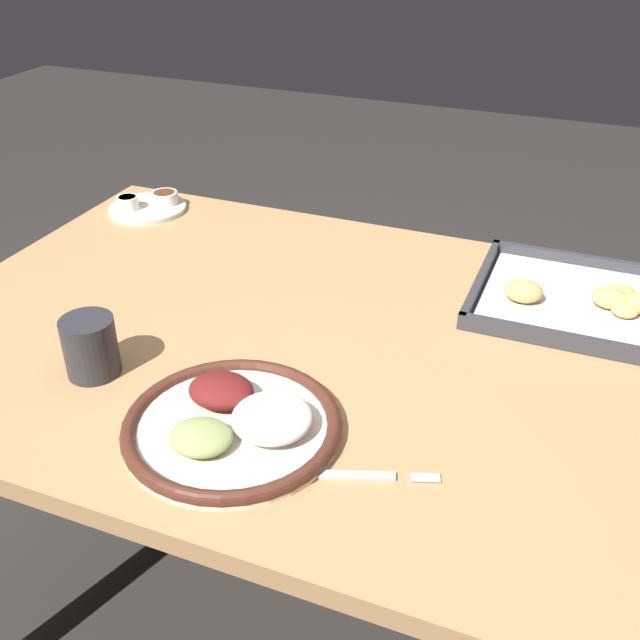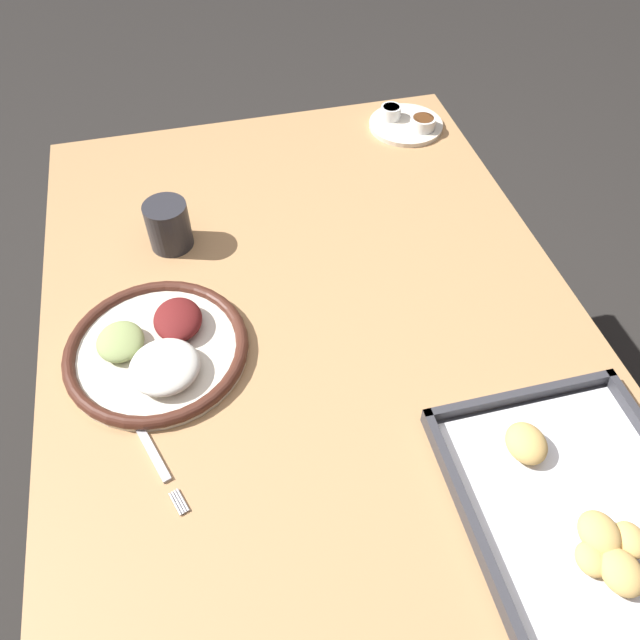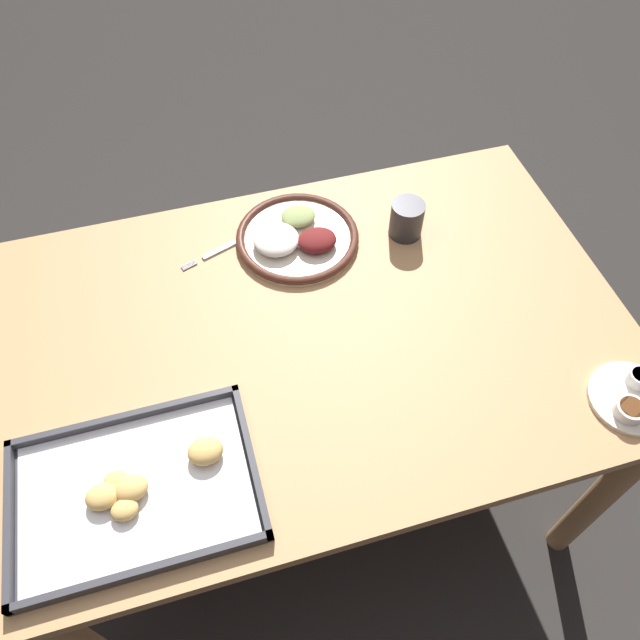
{
  "view_description": "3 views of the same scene",
  "coord_description": "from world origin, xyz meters",
  "px_view_note": "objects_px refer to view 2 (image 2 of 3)",
  "views": [
    {
      "loc": [
        0.36,
        -0.9,
        1.36
      ],
      "look_at": [
        -0.01,
        0.0,
        0.77
      ],
      "focal_mm": 42.0,
      "sensor_mm": 36.0,
      "label": 1
    },
    {
      "loc": [
        0.6,
        -0.15,
        1.5
      ],
      "look_at": [
        -0.01,
        0.0,
        0.77
      ],
      "focal_mm": 35.0,
      "sensor_mm": 36.0,
      "label": 2
    },
    {
      "loc": [
        0.2,
        0.72,
        1.79
      ],
      "look_at": [
        -0.01,
        0.0,
        0.77
      ],
      "focal_mm": 35.0,
      "sensor_mm": 36.0,
      "label": 3
    }
  ],
  "objects_px": {
    "saucer_plate": "(407,122)",
    "baking_tray": "(590,531)",
    "drinking_cup": "(168,225)",
    "fork": "(150,448)",
    "dinner_plate": "(158,349)"
  },
  "relations": [
    {
      "from": "saucer_plate",
      "to": "baking_tray",
      "type": "relative_size",
      "value": 0.38
    },
    {
      "from": "drinking_cup",
      "to": "saucer_plate",
      "type": "bearing_deg",
      "value": 115.69
    },
    {
      "from": "saucer_plate",
      "to": "drinking_cup",
      "type": "bearing_deg",
      "value": -64.31
    },
    {
      "from": "fork",
      "to": "baking_tray",
      "type": "distance_m",
      "value": 0.58
    },
    {
      "from": "fork",
      "to": "saucer_plate",
      "type": "bearing_deg",
      "value": 118.52
    },
    {
      "from": "saucer_plate",
      "to": "drinking_cup",
      "type": "xyz_separation_m",
      "value": [
        0.26,
        -0.53,
        0.03
      ]
    },
    {
      "from": "dinner_plate",
      "to": "fork",
      "type": "xyz_separation_m",
      "value": [
        0.16,
        -0.02,
        -0.01
      ]
    },
    {
      "from": "baking_tray",
      "to": "drinking_cup",
      "type": "distance_m",
      "value": 0.8
    },
    {
      "from": "fork",
      "to": "saucer_plate",
      "type": "height_order",
      "value": "saucer_plate"
    },
    {
      "from": "saucer_plate",
      "to": "drinking_cup",
      "type": "distance_m",
      "value": 0.59
    },
    {
      "from": "saucer_plate",
      "to": "drinking_cup",
      "type": "relative_size",
      "value": 1.84
    },
    {
      "from": "dinner_plate",
      "to": "baking_tray",
      "type": "distance_m",
      "value": 0.65
    },
    {
      "from": "dinner_plate",
      "to": "baking_tray",
      "type": "bearing_deg",
      "value": 50.28
    },
    {
      "from": "dinner_plate",
      "to": "saucer_plate",
      "type": "distance_m",
      "value": 0.76
    },
    {
      "from": "fork",
      "to": "dinner_plate",
      "type": "bearing_deg",
      "value": 152.05
    }
  ]
}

